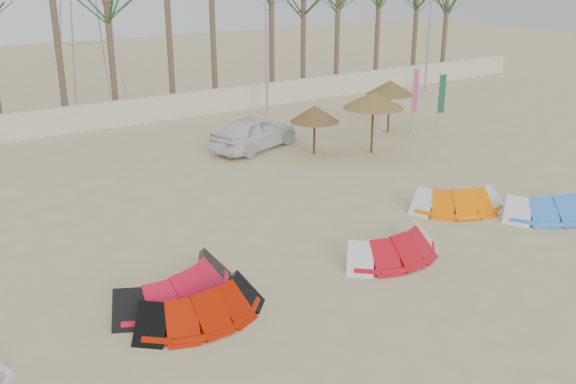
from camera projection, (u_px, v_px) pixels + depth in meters
ground at (428, 314)px, 15.28m from camera, size 120.00×120.00×0.00m
boundary_wall at (111, 114)px, 32.25m from camera, size 60.00×0.30×1.30m
lamp_c at (267, 5)px, 33.15m from camera, size 1.25×0.14×11.00m
pylon at (94, 104)px, 37.68m from camera, size 3.00×3.00×14.00m
kite_red_left at (196, 301)px, 15.05m from camera, size 3.27×1.62×0.90m
kite_red_mid at (170, 280)px, 16.00m from camera, size 3.83×2.39×0.90m
kite_red_right at (387, 243)px, 18.15m from camera, size 3.29×1.62×0.90m
kite_orange at (452, 197)px, 21.62m from camera, size 3.63×2.62×0.90m
kite_blue at (547, 202)px, 21.23m from camera, size 3.94×2.36×0.90m
parasol_left at (315, 114)px, 27.36m from camera, size 2.15×2.15×2.14m
parasol_mid at (374, 100)px, 27.30m from camera, size 2.65×2.65×2.71m
parasol_right at (390, 87)px, 30.72m from camera, size 2.29×2.29×2.57m
flag_pink at (415, 93)px, 30.88m from camera, size 0.45×0.11×3.23m
flag_green at (441, 96)px, 31.34m from camera, size 0.45×0.05×2.90m
car at (254, 132)px, 28.41m from camera, size 4.85×3.23×1.53m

